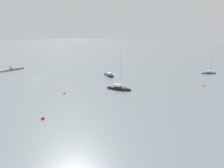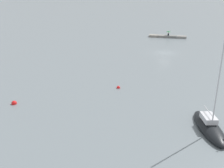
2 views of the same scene
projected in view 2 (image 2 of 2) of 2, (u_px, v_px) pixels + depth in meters
name	position (u px, v px, depth m)	size (l,w,h in m)	color
ground_plane	(164.00, 53.00, 57.34)	(500.00, 500.00, 0.00)	slate
seawall_pier	(167.00, 36.00, 73.81)	(10.29, 1.85, 0.60)	gray
person_seated_dark_left	(168.00, 35.00, 73.51)	(0.41, 0.61, 0.73)	#1E2333
umbrella_open_green	(169.00, 31.00, 73.19)	(1.24, 1.24, 1.27)	black
sailboat_black_near	(209.00, 127.00, 26.94)	(3.80, 7.50, 10.85)	black
mooring_buoy_mid	(118.00, 88.00, 37.86)	(0.50, 0.50, 0.50)	red
mooring_buoy_far	(14.00, 103.00, 32.81)	(0.65, 0.65, 0.65)	red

